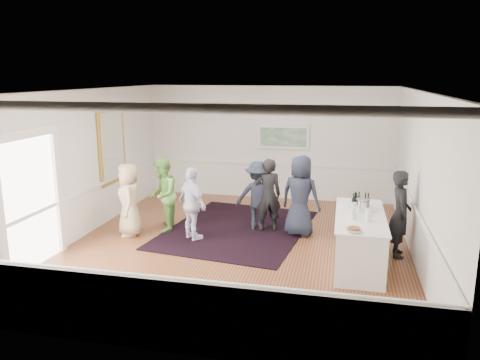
% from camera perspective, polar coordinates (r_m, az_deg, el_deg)
% --- Properties ---
extents(floor, '(8.00, 8.00, 0.00)m').
position_cam_1_polar(floor, '(9.93, -0.19, -7.90)').
color(floor, brown).
rests_on(floor, ground).
extents(ceiling, '(7.00, 8.00, 0.02)m').
position_cam_1_polar(ceiling, '(9.29, -0.21, 10.89)').
color(ceiling, white).
rests_on(ceiling, wall_back).
extents(wall_left, '(0.02, 8.00, 3.20)m').
position_cam_1_polar(wall_left, '(10.79, -18.65, 1.93)').
color(wall_left, white).
rests_on(wall_left, floor).
extents(wall_right, '(0.02, 8.00, 3.20)m').
position_cam_1_polar(wall_right, '(9.37, 21.17, 0.16)').
color(wall_right, white).
rests_on(wall_right, floor).
extents(wall_back, '(7.00, 0.02, 3.20)m').
position_cam_1_polar(wall_back, '(13.36, 3.59, 4.56)').
color(wall_back, white).
rests_on(wall_back, floor).
extents(wall_front, '(7.00, 0.02, 3.20)m').
position_cam_1_polar(wall_front, '(5.78, -9.02, -6.66)').
color(wall_front, white).
rests_on(wall_front, floor).
extents(wainscoting, '(7.00, 8.00, 1.00)m').
position_cam_1_polar(wainscoting, '(9.76, -0.19, -5.16)').
color(wainscoting, white).
rests_on(wainscoting, floor).
extents(mirror, '(0.05, 1.25, 1.85)m').
position_cam_1_polar(mirror, '(11.85, -15.31, 4.05)').
color(mirror, gold).
rests_on(mirror, wall_left).
extents(doorway, '(0.10, 1.78, 2.56)m').
position_cam_1_polar(doorway, '(9.26, -24.28, -1.41)').
color(doorway, white).
rests_on(doorway, wall_left).
extents(landscape_painting, '(1.44, 0.06, 0.66)m').
position_cam_1_polar(landscape_painting, '(13.22, 5.29, 5.23)').
color(landscape_painting, white).
rests_on(landscape_painting, wall_back).
extents(area_rug, '(3.46, 4.27, 0.02)m').
position_cam_1_polar(area_rug, '(10.88, -0.33, -5.96)').
color(area_rug, black).
rests_on(area_rug, floor).
extents(serving_table, '(0.90, 2.37, 0.96)m').
position_cam_1_polar(serving_table, '(9.10, 14.32, -7.03)').
color(serving_table, white).
rests_on(serving_table, floor).
extents(bartender, '(0.42, 0.63, 1.72)m').
position_cam_1_polar(bartender, '(9.62, 18.94, -3.91)').
color(bartender, black).
rests_on(bartender, floor).
extents(guest_tan, '(0.82, 0.94, 1.63)m').
position_cam_1_polar(guest_tan, '(10.55, -13.36, -2.36)').
color(guest_tan, tan).
rests_on(guest_tan, floor).
extents(guest_green, '(0.82, 0.95, 1.69)m').
position_cam_1_polar(guest_green, '(10.72, -9.43, -1.78)').
color(guest_green, '#66AA44').
rests_on(guest_green, floor).
extents(guest_lilac, '(0.97, 0.88, 1.59)m').
position_cam_1_polar(guest_lilac, '(10.06, -5.83, -2.93)').
color(guest_lilac, silver).
rests_on(guest_lilac, floor).
extents(guest_dark_a, '(1.07, 0.66, 1.59)m').
position_cam_1_polar(guest_dark_a, '(10.69, 2.19, -1.91)').
color(guest_dark_a, '#1C212F').
rests_on(guest_dark_a, floor).
extents(guest_dark_b, '(0.71, 0.59, 1.68)m').
position_cam_1_polar(guest_dark_b, '(10.58, 3.42, -1.83)').
color(guest_dark_b, black).
rests_on(guest_dark_b, floor).
extents(guest_navy, '(1.01, 0.80, 1.80)m').
position_cam_1_polar(guest_navy, '(10.34, 7.38, -1.92)').
color(guest_navy, '#1C212F').
rests_on(guest_navy, floor).
extents(wine_bottles, '(0.35, 0.23, 0.31)m').
position_cam_1_polar(wine_bottles, '(9.42, 14.45, -2.34)').
color(wine_bottles, black).
rests_on(wine_bottles, serving_table).
extents(juice_pitchers, '(0.38, 0.46, 0.24)m').
position_cam_1_polar(juice_pitchers, '(8.72, 14.18, -3.78)').
color(juice_pitchers, '#74BC43').
rests_on(juice_pitchers, serving_table).
extents(ice_bucket, '(0.26, 0.26, 0.25)m').
position_cam_1_polar(ice_bucket, '(9.16, 14.70, -3.04)').
color(ice_bucket, silver).
rests_on(ice_bucket, serving_table).
extents(nut_bowl, '(0.27, 0.27, 0.07)m').
position_cam_1_polar(nut_bowl, '(7.99, 13.73, -5.90)').
color(nut_bowl, white).
rests_on(nut_bowl, serving_table).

